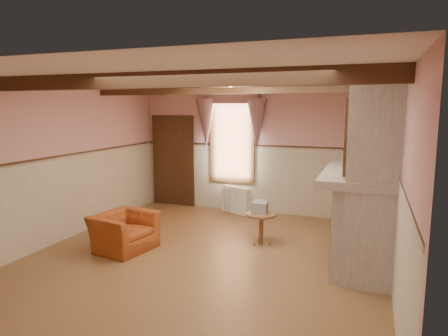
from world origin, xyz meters
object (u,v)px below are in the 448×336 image
(side_table, at_px, (261,229))
(mantel_clock, at_px, (361,159))
(radiator, at_px, (236,200))
(oil_lamp, at_px, (361,158))
(bowl, at_px, (360,167))
(armchair, at_px, (124,232))

(side_table, relative_size, mantel_clock, 2.29)
(radiator, relative_size, mantel_clock, 2.92)
(radiator, bearing_deg, oil_lamp, -9.21)
(bowl, relative_size, oil_lamp, 1.37)
(side_table, relative_size, oil_lamp, 1.96)
(side_table, height_order, oil_lamp, oil_lamp)
(radiator, bearing_deg, mantel_clock, -5.99)
(mantel_clock, bearing_deg, side_table, -163.72)
(mantel_clock, height_order, oil_lamp, oil_lamp)
(mantel_clock, distance_m, oil_lamp, 0.20)
(side_table, xyz_separation_m, bowl, (1.58, -0.21, 1.19))
(side_table, bearing_deg, armchair, -152.79)
(radiator, distance_m, mantel_clock, 3.21)
(armchair, xyz_separation_m, side_table, (2.08, 1.07, -0.03))
(bowl, xyz_separation_m, oil_lamp, (0.00, 0.48, 0.09))
(side_table, xyz_separation_m, radiator, (-1.06, 1.80, 0.02))
(side_table, distance_m, radiator, 2.09)
(side_table, bearing_deg, radiator, 120.52)
(side_table, height_order, bowl, bowl)
(radiator, height_order, bowl, bowl)
(mantel_clock, bearing_deg, armchair, -157.31)
(armchair, relative_size, side_table, 1.73)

